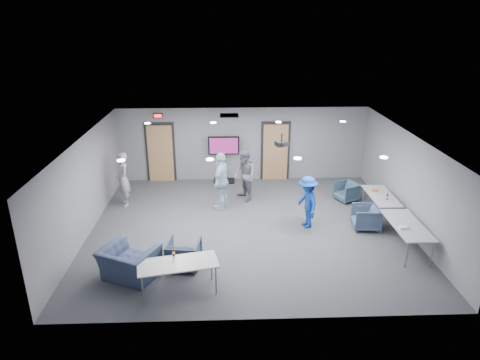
{
  "coord_description": "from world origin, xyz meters",
  "views": [
    {
      "loc": [
        -0.66,
        -11.03,
        5.71
      ],
      "look_at": [
        -0.22,
        0.75,
        1.2
      ],
      "focal_mm": 32.0,
      "sensor_mm": 36.0,
      "label": 1
    }
  ],
  "objects_px": {
    "chair_right_b": "(366,217)",
    "chair_front_b": "(129,263)",
    "person_a": "(123,179)",
    "table_front_left": "(178,265)",
    "bottle_front": "(173,252)",
    "tv_stand": "(224,156)",
    "person_b": "(244,175)",
    "bottle_right": "(387,197)",
    "person_d": "(307,202)",
    "chair_front_a": "(184,254)",
    "table_right_a": "(381,197)",
    "table_right_b": "(407,226)",
    "person_c": "(222,181)",
    "chair_right_a": "(347,192)",
    "projector": "(282,143)"
  },
  "relations": [
    {
      "from": "person_d",
      "to": "table_right_a",
      "type": "relative_size",
      "value": 0.9
    },
    {
      "from": "table_front_left",
      "to": "person_a",
      "type": "bearing_deg",
      "value": 102.97
    },
    {
      "from": "table_right_a",
      "to": "table_front_left",
      "type": "bearing_deg",
      "value": 121.74
    },
    {
      "from": "table_front_left",
      "to": "tv_stand",
      "type": "height_order",
      "value": "tv_stand"
    },
    {
      "from": "projector",
      "to": "table_front_left",
      "type": "bearing_deg",
      "value": -146.79
    },
    {
      "from": "bottle_right",
      "to": "projector",
      "type": "xyz_separation_m",
      "value": [
        -3.12,
        0.19,
        1.59
      ]
    },
    {
      "from": "person_b",
      "to": "tv_stand",
      "type": "height_order",
      "value": "person_b"
    },
    {
      "from": "person_b",
      "to": "table_right_b",
      "type": "height_order",
      "value": "person_b"
    },
    {
      "from": "chair_right_b",
      "to": "chair_front_b",
      "type": "height_order",
      "value": "chair_front_b"
    },
    {
      "from": "person_a",
      "to": "table_right_a",
      "type": "xyz_separation_m",
      "value": [
        7.9,
        -1.24,
        -0.2
      ]
    },
    {
      "from": "person_d",
      "to": "projector",
      "type": "relative_size",
      "value": 3.88
    },
    {
      "from": "chair_front_a",
      "to": "table_right_a",
      "type": "height_order",
      "value": "table_right_a"
    },
    {
      "from": "bottle_front",
      "to": "table_right_b",
      "type": "bearing_deg",
      "value": 12.82
    },
    {
      "from": "person_c",
      "to": "person_d",
      "type": "distance_m",
      "value": 2.83
    },
    {
      "from": "person_a",
      "to": "projector",
      "type": "height_order",
      "value": "projector"
    },
    {
      "from": "chair_front_a",
      "to": "person_d",
      "type": "bearing_deg",
      "value": -141.54
    },
    {
      "from": "chair_right_b",
      "to": "bottle_front",
      "type": "distance_m",
      "value": 5.8
    },
    {
      "from": "person_a",
      "to": "chair_right_b",
      "type": "distance_m",
      "value": 7.52
    },
    {
      "from": "chair_right_a",
      "to": "table_right_b",
      "type": "height_order",
      "value": "table_right_b"
    },
    {
      "from": "chair_front_a",
      "to": "chair_front_b",
      "type": "distance_m",
      "value": 1.29
    },
    {
      "from": "person_d",
      "to": "tv_stand",
      "type": "relative_size",
      "value": 0.89
    },
    {
      "from": "projector",
      "to": "person_a",
      "type": "bearing_deg",
      "value": 145.24
    },
    {
      "from": "bottle_right",
      "to": "tv_stand",
      "type": "distance_m",
      "value": 5.91
    },
    {
      "from": "chair_right_b",
      "to": "chair_front_b",
      "type": "relative_size",
      "value": 0.62
    },
    {
      "from": "person_b",
      "to": "table_right_b",
      "type": "bearing_deg",
      "value": 26.44
    },
    {
      "from": "person_a",
      "to": "chair_front_a",
      "type": "height_order",
      "value": "person_a"
    },
    {
      "from": "person_a",
      "to": "chair_right_b",
      "type": "relative_size",
      "value": 2.36
    },
    {
      "from": "person_d",
      "to": "chair_right_b",
      "type": "relative_size",
      "value": 2.07
    },
    {
      "from": "chair_front_b",
      "to": "table_right_a",
      "type": "xyz_separation_m",
      "value": [
        6.9,
        2.93,
        0.29
      ]
    },
    {
      "from": "table_front_left",
      "to": "chair_front_a",
      "type": "bearing_deg",
      "value": 76.56
    },
    {
      "from": "chair_front_a",
      "to": "chair_front_b",
      "type": "relative_size",
      "value": 0.66
    },
    {
      "from": "person_c",
      "to": "chair_front_b",
      "type": "bearing_deg",
      "value": -7.71
    },
    {
      "from": "person_b",
      "to": "bottle_right",
      "type": "height_order",
      "value": "person_b"
    },
    {
      "from": "table_right_a",
      "to": "table_front_left",
      "type": "xyz_separation_m",
      "value": [
        -5.71,
        -3.53,
        0.0
      ]
    },
    {
      "from": "person_d",
      "to": "projector",
      "type": "height_order",
      "value": "projector"
    },
    {
      "from": "table_front_left",
      "to": "projector",
      "type": "height_order",
      "value": "projector"
    },
    {
      "from": "person_c",
      "to": "bottle_right",
      "type": "xyz_separation_m",
      "value": [
        4.82,
        -1.24,
        -0.1
      ]
    },
    {
      "from": "person_d",
      "to": "chair_front_b",
      "type": "xyz_separation_m",
      "value": [
        -4.57,
        -2.45,
        -0.38
      ]
    },
    {
      "from": "chair_right_b",
      "to": "chair_front_b",
      "type": "bearing_deg",
      "value": -64.6
    },
    {
      "from": "person_c",
      "to": "chair_right_a",
      "type": "height_order",
      "value": "person_c"
    },
    {
      "from": "table_front_left",
      "to": "bottle_front",
      "type": "height_order",
      "value": "bottle_front"
    },
    {
      "from": "person_b",
      "to": "tv_stand",
      "type": "relative_size",
      "value": 1.0
    },
    {
      "from": "table_right_a",
      "to": "tv_stand",
      "type": "relative_size",
      "value": 0.99
    },
    {
      "from": "person_b",
      "to": "person_d",
      "type": "height_order",
      "value": "person_b"
    },
    {
      "from": "person_a",
      "to": "chair_right_a",
      "type": "bearing_deg",
      "value": 65.1
    },
    {
      "from": "chair_right_a",
      "to": "table_right_b",
      "type": "distance_m",
      "value": 3.32
    },
    {
      "from": "person_b",
      "to": "table_right_a",
      "type": "distance_m",
      "value": 4.3
    },
    {
      "from": "person_d",
      "to": "tv_stand",
      "type": "xyz_separation_m",
      "value": [
        -2.37,
        3.7,
        0.21
      ]
    },
    {
      "from": "person_b",
      "to": "bottle_front",
      "type": "relative_size",
      "value": 7.14
    },
    {
      "from": "person_a",
      "to": "chair_front_a",
      "type": "relative_size",
      "value": 2.22
    }
  ]
}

